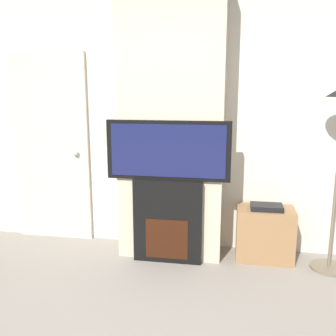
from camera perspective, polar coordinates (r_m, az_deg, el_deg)
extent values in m
cube|color=silver|center=(3.85, 1.14, 7.61)|extent=(6.00, 0.06, 2.70)
cube|color=beige|center=(3.62, 0.56, 7.35)|extent=(1.00, 0.41, 2.70)
cube|color=black|center=(3.62, 0.00, -8.01)|extent=(0.65, 0.14, 0.81)
cube|color=#33160A|center=(3.61, -0.20, -10.81)|extent=(0.41, 0.01, 0.39)
cube|color=black|center=(3.45, 0.00, 2.70)|extent=(1.16, 0.06, 0.55)
cube|color=#191E4C|center=(3.42, -0.10, 2.62)|extent=(1.06, 0.01, 0.49)
cylinder|color=#726651|center=(3.90, 23.26, -13.75)|extent=(0.33, 0.33, 0.03)
cylinder|color=#726651|center=(3.64, 24.25, -2.45)|extent=(0.03, 0.03, 1.55)
cube|color=#997047|center=(3.83, 14.52, -9.65)|extent=(0.54, 0.35, 0.51)
cube|color=black|center=(3.70, 14.78, -5.78)|extent=(0.30, 0.19, 0.05)
cube|color=beige|center=(4.26, -17.37, 2.89)|extent=(0.85, 0.04, 2.02)
sphere|color=silver|center=(4.10, -13.88, 2.19)|extent=(0.06, 0.06, 0.06)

